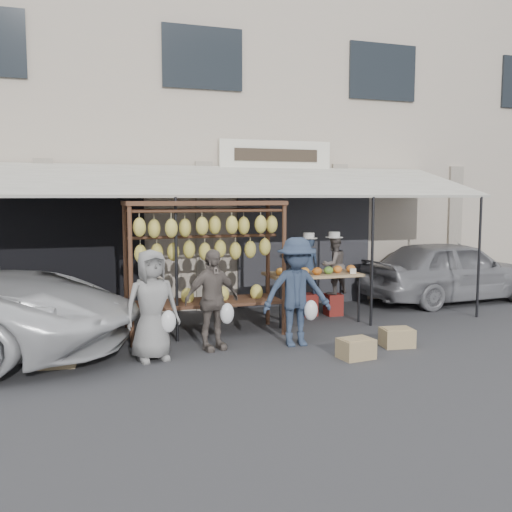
{
  "coord_description": "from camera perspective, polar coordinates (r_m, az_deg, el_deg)",
  "views": [
    {
      "loc": [
        -2.62,
        -7.73,
        2.31
      ],
      "look_at": [
        0.41,
        1.4,
        1.3
      ],
      "focal_mm": 40.0,
      "sensor_mm": 36.0,
      "label": 1
    }
  ],
  "objects": [
    {
      "name": "stool_right",
      "position": [
        11.24,
        7.73,
        -4.83
      ],
      "size": [
        0.33,
        0.33,
        0.42
      ],
      "primitive_type": "cube",
      "rotation": [
        0.0,
        0.0,
        0.1
      ],
      "color": "maroon",
      "rests_on": "ground_plane"
    },
    {
      "name": "customer_left",
      "position": [
        8.16,
        -10.37,
        -4.86
      ],
      "size": [
        0.85,
        0.64,
        1.57
      ],
      "primitive_type": "imported",
      "rotation": [
        0.0,
        0.0,
        0.19
      ],
      "color": "gray",
      "rests_on": "ground_plane"
    },
    {
      "name": "stool_left",
      "position": [
        11.16,
        5.22,
        -4.86
      ],
      "size": [
        0.37,
        0.37,
        0.43
      ],
      "primitive_type": "cube",
      "rotation": [
        0.0,
        0.0,
        0.25
      ],
      "color": "maroon",
      "rests_on": "ground_plane"
    },
    {
      "name": "customer_right",
      "position": [
        8.82,
        4.09,
        -3.6
      ],
      "size": [
        1.12,
        0.69,
        1.69
      ],
      "primitive_type": "imported",
      "rotation": [
        0.0,
        0.0,
        -0.06
      ],
      "color": "#2C3950",
      "rests_on": "ground_plane"
    },
    {
      "name": "vendor_left",
      "position": [
        11.04,
        5.26,
        -0.93
      ],
      "size": [
        0.42,
        0.3,
        1.11
      ],
      "primitive_type": "imported",
      "rotation": [
        0.0,
        0.0,
        3.07
      ],
      "color": "#283751",
      "rests_on": "stool_left"
    },
    {
      "name": "ground_plane",
      "position": [
        8.48,
        0.36,
        -9.81
      ],
      "size": [
        90.0,
        90.0,
        0.0
      ],
      "primitive_type": "plane",
      "color": "#2D2D30"
    },
    {
      "name": "vendor_right",
      "position": [
        11.12,
        7.79,
        -0.89
      ],
      "size": [
        0.63,
        0.54,
        1.13
      ],
      "primitive_type": "imported",
      "rotation": [
        0.0,
        0.0,
        3.36
      ],
      "color": "#635B56",
      "rests_on": "stool_right"
    },
    {
      "name": "crate_near_b",
      "position": [
        9.13,
        13.92,
        -7.92
      ],
      "size": [
        0.52,
        0.42,
        0.28
      ],
      "primitive_type": "cube",
      "rotation": [
        0.0,
        0.0,
        -0.14
      ],
      "color": "tan",
      "rests_on": "ground_plane"
    },
    {
      "name": "banana_rack",
      "position": [
        9.37,
        -5.07,
        1.46
      ],
      "size": [
        2.6,
        0.9,
        2.24
      ],
      "color": "#482A19",
      "rests_on": "ground_plane"
    },
    {
      "name": "sedan",
      "position": [
        13.21,
        18.93,
        -1.38
      ],
      "size": [
        4.15,
        1.91,
        1.38
      ],
      "primitive_type": "imported",
      "rotation": [
        0.0,
        0.0,
        1.64
      ],
      "color": "gray",
      "rests_on": "ground_plane"
    },
    {
      "name": "crate_far",
      "position": [
        8.33,
        -19.21,
        -9.41
      ],
      "size": [
        0.52,
        0.42,
        0.29
      ],
      "primitive_type": "cube",
      "rotation": [
        0.0,
        0.0,
        -0.11
      ],
      "color": "tan",
      "rests_on": "ground_plane"
    },
    {
      "name": "customer_mid",
      "position": [
        8.59,
        -4.44,
        -4.39
      ],
      "size": [
        0.96,
        0.6,
        1.53
      ],
      "primitive_type": "imported",
      "rotation": [
        0.0,
        0.0,
        0.28
      ],
      "color": "#675C54",
      "rests_on": "ground_plane"
    },
    {
      "name": "produce_table",
      "position": [
        10.54,
        5.76,
        -1.87
      ],
      "size": [
        1.7,
        0.9,
        1.04
      ],
      "color": "tan",
      "rests_on": "ground_plane"
    },
    {
      "name": "shophouse",
      "position": [
        14.52,
        -8.06,
        11.21
      ],
      "size": [
        24.0,
        6.15,
        7.3
      ],
      "color": "#B7A691",
      "rests_on": "ground_plane"
    },
    {
      "name": "awning",
      "position": [
        10.35,
        -3.68,
        7.44
      ],
      "size": [
        10.0,
        2.35,
        2.92
      ],
      "color": "silver",
      "rests_on": "ground_plane"
    },
    {
      "name": "crate_near_a",
      "position": [
        8.37,
        9.96,
        -9.1
      ],
      "size": [
        0.51,
        0.41,
        0.28
      ],
      "primitive_type": "cube",
      "rotation": [
        0.0,
        0.0,
        0.12
      ],
      "color": "tan",
      "rests_on": "ground_plane"
    }
  ]
}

